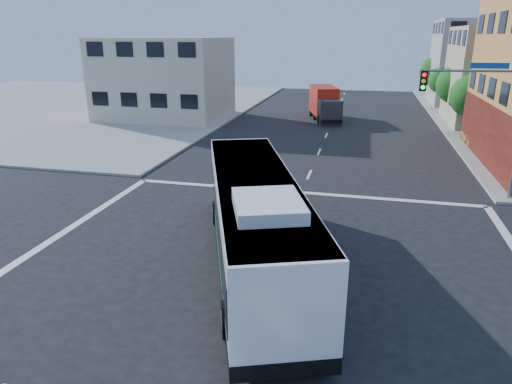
# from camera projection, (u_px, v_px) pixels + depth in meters

# --- Properties ---
(ground) EXTENTS (120.00, 120.00, 0.00)m
(ground) POSITION_uv_depth(u_px,v_px,m) (265.00, 276.00, 16.49)
(ground) COLOR black
(ground) RESTS_ON ground
(sidewalk_nw) EXTENTS (50.00, 50.00, 0.15)m
(sidewalk_nw) POSITION_uv_depth(u_px,v_px,m) (49.00, 105.00, 56.28)
(sidewalk_nw) COLOR gray
(sidewalk_nw) RESTS_ON ground
(building_east_far) EXTENTS (12.06, 10.06, 10.00)m
(building_east_far) POSITION_uv_depth(u_px,v_px,m) (486.00, 63.00, 55.26)
(building_east_far) COLOR #A5A6A0
(building_east_far) RESTS_ON ground
(building_west) EXTENTS (12.06, 10.06, 8.00)m
(building_west) POSITION_uv_depth(u_px,v_px,m) (165.00, 79.00, 46.45)
(building_west) COLOR beige
(building_west) RESTS_ON ground
(signal_mast_ne) EXTENTS (7.91, 1.13, 8.07)m
(signal_mast_ne) POSITION_uv_depth(u_px,v_px,m) (489.00, 105.00, 22.64)
(signal_mast_ne) COLOR slate
(signal_mast_ne) RESTS_ON ground
(street_tree_a) EXTENTS (3.60, 3.60, 5.53)m
(street_tree_a) POSITION_uv_depth(u_px,v_px,m) (474.00, 93.00, 38.39)
(street_tree_a) COLOR #362313
(street_tree_a) RESTS_ON ground
(street_tree_b) EXTENTS (3.80, 3.80, 5.79)m
(street_tree_b) POSITION_uv_depth(u_px,v_px,m) (457.00, 82.00, 45.69)
(street_tree_b) COLOR #362313
(street_tree_b) RESTS_ON ground
(street_tree_c) EXTENTS (3.40, 3.40, 5.29)m
(street_tree_c) POSITION_uv_depth(u_px,v_px,m) (445.00, 78.00, 53.14)
(street_tree_c) COLOR #362313
(street_tree_c) RESTS_ON ground
(street_tree_d) EXTENTS (4.00, 4.00, 6.03)m
(street_tree_d) POSITION_uv_depth(u_px,v_px,m) (436.00, 69.00, 60.36)
(street_tree_d) COLOR #362313
(street_tree_d) RESTS_ON ground
(transit_bus) EXTENTS (7.09, 13.16, 3.85)m
(transit_bus) POSITION_uv_depth(u_px,v_px,m) (255.00, 220.00, 16.66)
(transit_bus) COLOR black
(transit_bus) RESTS_ON ground
(box_truck) EXTENTS (4.00, 7.57, 3.27)m
(box_truck) POSITION_uv_depth(u_px,v_px,m) (325.00, 104.00, 46.09)
(box_truck) COLOR #26272B
(box_truck) RESTS_ON ground
(parked_car) EXTENTS (1.73, 4.00, 1.34)m
(parked_car) POSITION_uv_depth(u_px,v_px,m) (475.00, 137.00, 35.82)
(parked_car) COLOR #D9BF4E
(parked_car) RESTS_ON ground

